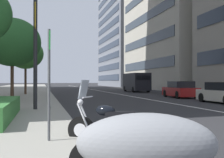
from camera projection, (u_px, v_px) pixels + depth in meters
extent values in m
cube|color=gray|center=(0.00, 93.00, 32.67)|extent=(160.00, 10.80, 0.15)
cube|color=silver|center=(104.00, 92.00, 40.36)|extent=(110.00, 0.16, 0.01)
ellipsoid|color=gray|center=(146.00, 144.00, 4.30)|extent=(1.36, 2.16, 0.89)
cylinder|color=black|center=(81.00, 130.00, 7.00)|extent=(0.41, 0.60, 0.62)
cylinder|color=silver|center=(81.00, 130.00, 7.00)|extent=(0.27, 0.33, 0.31)
cylinder|color=black|center=(146.00, 133.00, 6.58)|extent=(0.41, 0.60, 0.62)
cylinder|color=silver|center=(146.00, 133.00, 6.58)|extent=(0.27, 0.33, 0.31)
cube|color=silver|center=(112.00, 132.00, 6.79)|extent=(0.41, 0.46, 0.28)
cube|color=black|center=(120.00, 114.00, 6.74)|extent=(0.50, 0.67, 0.10)
ellipsoid|color=black|center=(105.00, 111.00, 6.84)|extent=(0.43, 0.52, 0.24)
cylinder|color=silver|center=(83.00, 117.00, 6.91)|extent=(0.19, 0.30, 0.64)
cylinder|color=silver|center=(85.00, 116.00, 7.04)|extent=(0.19, 0.30, 0.64)
cylinder|color=silver|center=(88.00, 97.00, 6.96)|extent=(0.54, 0.32, 0.04)
sphere|color=silver|center=(80.00, 102.00, 7.01)|extent=(0.14, 0.14, 0.14)
cube|color=#B2BCC6|center=(84.00, 89.00, 6.98)|extent=(0.44, 0.32, 0.44)
cylinder|color=silver|center=(126.00, 136.00, 6.84)|extent=(0.41, 0.64, 0.16)
cylinder|color=black|center=(202.00, 97.00, 20.62)|extent=(0.63, 0.24, 0.62)
cylinder|color=black|center=(223.00, 97.00, 21.03)|extent=(0.63, 0.24, 0.62)
cube|color=maroon|center=(180.00, 92.00, 26.07)|extent=(4.31, 1.93, 0.72)
cube|color=black|center=(181.00, 84.00, 25.91)|extent=(2.20, 1.71, 0.55)
cylinder|color=black|center=(165.00, 93.00, 27.29)|extent=(0.63, 0.24, 0.62)
cylinder|color=black|center=(182.00, 93.00, 27.59)|extent=(0.63, 0.24, 0.62)
cylinder|color=black|center=(178.00, 95.00, 24.54)|extent=(0.63, 0.24, 0.62)
cylinder|color=black|center=(196.00, 95.00, 24.84)|extent=(0.63, 0.24, 0.62)
cube|color=black|center=(136.00, 82.00, 39.82)|extent=(6.14, 2.21, 2.21)
cube|color=black|center=(143.00, 78.00, 36.85)|extent=(0.07, 1.77, 0.56)
cylinder|color=black|center=(125.00, 89.00, 41.64)|extent=(0.72, 0.27, 0.72)
cylinder|color=black|center=(138.00, 89.00, 42.04)|extent=(0.72, 0.27, 0.72)
cylinder|color=black|center=(134.00, 90.00, 37.58)|extent=(0.72, 0.27, 0.72)
cylinder|color=black|center=(148.00, 89.00, 37.98)|extent=(0.72, 0.27, 0.72)
cylinder|color=#47494C|center=(49.00, 85.00, 6.55)|extent=(0.06, 0.06, 2.42)
cube|color=#1E8C33|center=(50.00, 41.00, 6.56)|extent=(0.32, 0.02, 0.40)
cylinder|color=#232326|center=(35.00, 25.00, 13.81)|extent=(0.18, 0.18, 7.68)
cube|color=gold|center=(35.00, 16.00, 13.47)|extent=(0.56, 0.03, 1.10)
cube|color=gold|center=(36.00, 19.00, 14.15)|extent=(0.56, 0.03, 1.10)
cylinder|color=#473323|center=(12.00, 82.00, 20.05)|extent=(0.22, 0.22, 2.45)
ellipsoid|color=#265B28|center=(12.00, 42.00, 20.07)|extent=(3.77, 3.77, 3.20)
cylinder|color=#473323|center=(25.00, 81.00, 29.47)|extent=(0.22, 0.22, 2.63)
ellipsoid|color=#387A33|center=(26.00, 54.00, 29.48)|extent=(3.47, 3.47, 2.95)
cube|color=#2D3842|center=(144.00, 65.00, 51.84)|extent=(24.16, 0.08, 1.50)
cube|color=#2D3842|center=(144.00, 42.00, 51.86)|extent=(24.16, 0.08, 1.50)
cube|color=#2D3842|center=(144.00, 18.00, 51.89)|extent=(24.16, 0.08, 1.50)
cube|color=slate|center=(137.00, 35.00, 83.32)|extent=(28.28, 16.48, 28.37)
cube|color=#232D3D|center=(107.00, 78.00, 81.37)|extent=(25.46, 0.08, 1.50)
cube|color=#232D3D|center=(107.00, 68.00, 81.39)|extent=(25.46, 0.08, 1.50)
cube|color=#232D3D|center=(107.00, 58.00, 81.41)|extent=(25.46, 0.08, 1.50)
cube|color=#232D3D|center=(107.00, 48.00, 81.42)|extent=(25.46, 0.08, 1.50)
cube|color=#232D3D|center=(107.00, 38.00, 81.44)|extent=(25.46, 0.08, 1.50)
cube|color=#232D3D|center=(107.00, 27.00, 81.45)|extent=(25.46, 0.08, 1.50)
cube|color=#232D3D|center=(107.00, 17.00, 81.47)|extent=(25.46, 0.08, 1.50)
cube|color=#232D3D|center=(107.00, 7.00, 81.49)|extent=(25.46, 0.08, 1.50)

